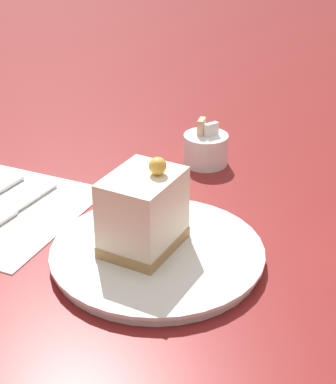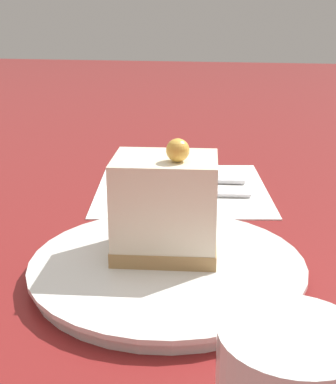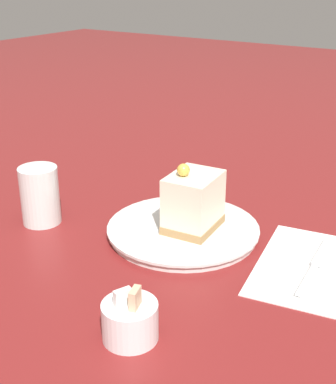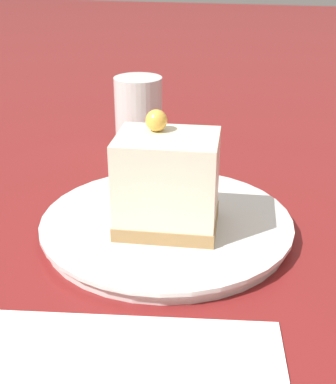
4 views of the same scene
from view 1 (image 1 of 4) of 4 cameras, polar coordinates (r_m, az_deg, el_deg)
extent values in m
plane|color=maroon|center=(0.67, -1.36, -7.40)|extent=(4.00, 4.00, 0.00)
cylinder|color=silver|center=(0.69, -0.96, -5.58)|extent=(0.22, 0.22, 0.01)
cylinder|color=silver|center=(0.69, -0.96, -5.22)|extent=(0.23, 0.23, 0.00)
cube|color=#AD8451|center=(0.69, -2.18, -4.44)|extent=(0.08, 0.09, 0.01)
cube|color=#EFE5C6|center=(0.67, -2.25, -1.36)|extent=(0.07, 0.09, 0.07)
sphere|color=#EFB747|center=(0.65, -0.94, 2.33)|extent=(0.02, 0.02, 0.02)
cube|color=silver|center=(0.87, -14.24, 0.78)|extent=(0.03, 0.05, 0.00)
cube|color=silver|center=(0.83, -11.75, -0.43)|extent=(0.02, 0.08, 0.00)
cylinder|color=white|center=(0.90, 3.36, 3.80)|extent=(0.06, 0.06, 0.04)
cube|color=#D8B28C|center=(0.89, 2.99, 5.78)|extent=(0.01, 0.02, 0.02)
cube|color=white|center=(0.89, 3.87, 5.52)|extent=(0.02, 0.02, 0.02)
camera|label=2|loc=(0.58, 38.67, 3.69)|focal=50.00mm
camera|label=3|loc=(1.30, 0.57, 27.53)|focal=50.00mm
camera|label=4|loc=(0.85, -30.50, 14.48)|focal=50.00mm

